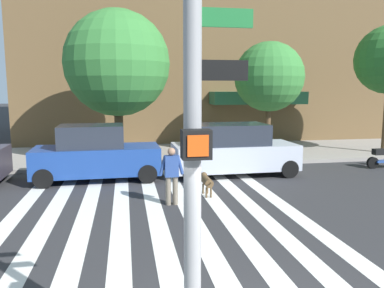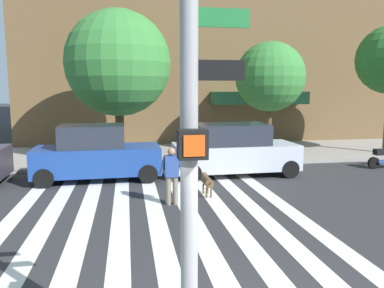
% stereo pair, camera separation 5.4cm
% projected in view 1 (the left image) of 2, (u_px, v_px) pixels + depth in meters
% --- Properties ---
extents(ground_plane, '(160.00, 160.00, 0.00)m').
position_uv_depth(ground_plane, '(190.00, 212.00, 10.21)').
color(ground_plane, '#2B2B2D').
extents(sidewalk_far, '(80.00, 6.00, 0.15)m').
position_uv_depth(sidewalk_far, '(160.00, 154.00, 18.65)').
color(sidewalk_far, gray).
rests_on(sidewalk_far, ground_plane).
extents(crosswalk_stripes, '(7.65, 10.73, 0.01)m').
position_uv_depth(crosswalk_stripes, '(155.00, 213.00, 10.06)').
color(crosswalk_stripes, silver).
rests_on(crosswalk_stripes, ground_plane).
extents(traffic_light_pole, '(0.74, 0.46, 5.80)m').
position_uv_depth(traffic_light_pole, '(194.00, 62.00, 3.63)').
color(traffic_light_pole, gray).
rests_on(traffic_light_pole, sidewalk_near).
extents(parked_car_behind_first, '(4.45, 1.98, 2.00)m').
position_uv_depth(parked_car_behind_first, '(96.00, 154.00, 13.61)').
color(parked_car_behind_first, navy).
rests_on(parked_car_behind_first, ground_plane).
extents(parked_car_third_in_line, '(4.68, 2.10, 1.96)m').
position_uv_depth(parked_car_third_in_line, '(233.00, 150.00, 14.49)').
color(parked_car_third_in_line, '#B1B7C5').
rests_on(parked_car_third_in_line, ground_plane).
extents(street_tree_nearest, '(4.54, 4.54, 6.47)m').
position_uv_depth(street_tree_nearest, '(117.00, 64.00, 16.33)').
color(street_tree_nearest, '#4C3823').
rests_on(street_tree_nearest, sidewalk_far).
extents(street_tree_middle, '(3.30, 3.30, 5.33)m').
position_uv_depth(street_tree_middle, '(269.00, 77.00, 18.06)').
color(street_tree_middle, '#4C3823').
rests_on(street_tree_middle, sidewalk_far).
extents(pedestrian_dog_walker, '(0.70, 0.25, 1.64)m').
position_uv_depth(pedestrian_dog_walker, '(172.00, 173.00, 10.70)').
color(pedestrian_dog_walker, '#6B6051').
rests_on(pedestrian_dog_walker, ground_plane).
extents(dog_on_leash, '(0.27, 1.07, 0.65)m').
position_uv_depth(dog_on_leash, '(207.00, 181.00, 11.74)').
color(dog_on_leash, brown).
rests_on(dog_on_leash, ground_plane).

